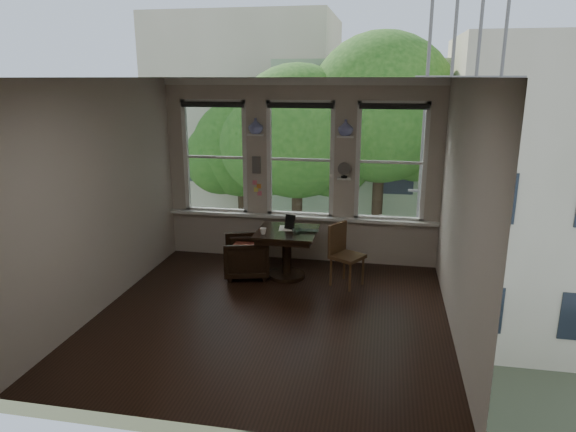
% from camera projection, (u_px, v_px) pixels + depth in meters
% --- Properties ---
extents(ground, '(4.50, 4.50, 0.00)m').
position_uv_depth(ground, '(272.00, 315.00, 6.69)').
color(ground, black).
rests_on(ground, ground).
extents(ceiling, '(4.50, 4.50, 0.00)m').
position_uv_depth(ceiling, '(269.00, 77.00, 5.90)').
color(ceiling, silver).
rests_on(ceiling, ground).
extents(wall_back, '(4.50, 0.00, 4.50)m').
position_uv_depth(wall_back, '(301.00, 172.00, 8.43)').
color(wall_back, '#BFB2A3').
rests_on(wall_back, ground).
extents(wall_front, '(4.50, 0.00, 4.50)m').
position_uv_depth(wall_front, '(210.00, 269.00, 4.16)').
color(wall_front, '#BFB2A3').
rests_on(wall_front, ground).
extents(wall_left, '(0.00, 4.50, 4.50)m').
position_uv_depth(wall_left, '(103.00, 196.00, 6.70)').
color(wall_left, '#BFB2A3').
rests_on(wall_left, ground).
extents(wall_right, '(0.00, 4.50, 4.50)m').
position_uv_depth(wall_right, '(462.00, 212.00, 5.89)').
color(wall_right, '#BFB2A3').
rests_on(wall_right, ground).
extents(window_left, '(1.10, 0.12, 1.90)m').
position_uv_depth(window_left, '(216.00, 157.00, 8.63)').
color(window_left, white).
rests_on(window_left, ground).
extents(window_center, '(1.10, 0.12, 1.90)m').
position_uv_depth(window_center, '(301.00, 159.00, 8.37)').
color(window_center, white).
rests_on(window_center, ground).
extents(window_right, '(1.10, 0.12, 1.90)m').
position_uv_depth(window_right, '(391.00, 162.00, 8.11)').
color(window_right, white).
rests_on(window_right, ground).
extents(shelf_left, '(0.26, 0.16, 0.03)m').
position_uv_depth(shelf_left, '(256.00, 135.00, 8.30)').
color(shelf_left, white).
rests_on(shelf_left, ground).
extents(shelf_right, '(0.26, 0.16, 0.03)m').
position_uv_depth(shelf_right, '(345.00, 136.00, 8.04)').
color(shelf_right, white).
rests_on(shelf_right, ground).
extents(intercom, '(0.14, 0.06, 0.28)m').
position_uv_depth(intercom, '(257.00, 165.00, 8.46)').
color(intercom, '#59544F').
rests_on(intercom, ground).
extents(sticky_notes, '(0.16, 0.01, 0.24)m').
position_uv_depth(sticky_notes, '(257.00, 186.00, 8.56)').
color(sticky_notes, pink).
rests_on(sticky_notes, ground).
extents(desk_fan, '(0.20, 0.20, 0.24)m').
position_uv_depth(desk_fan, '(344.00, 173.00, 8.17)').
color(desk_fan, '#59544F').
rests_on(desk_fan, ground).
extents(vase_left, '(0.24, 0.24, 0.25)m').
position_uv_depth(vase_left, '(256.00, 126.00, 8.27)').
color(vase_left, white).
rests_on(vase_left, shelf_left).
extents(vase_right, '(0.24, 0.24, 0.25)m').
position_uv_depth(vase_right, '(346.00, 128.00, 8.01)').
color(vase_right, white).
rests_on(vase_right, shelf_right).
extents(table, '(0.90, 0.90, 0.75)m').
position_uv_depth(table, '(287.00, 254.00, 7.87)').
color(table, black).
rests_on(table, ground).
extents(armchair_left, '(0.84, 0.83, 0.63)m').
position_uv_depth(armchair_left, '(246.00, 257.00, 7.94)').
color(armchair_left, black).
rests_on(armchair_left, ground).
extents(cushion_red, '(0.45, 0.45, 0.06)m').
position_uv_depth(cushion_red, '(246.00, 248.00, 7.90)').
color(cushion_red, maroon).
rests_on(cushion_red, armchair_left).
extents(side_chair_right, '(0.57, 0.57, 0.92)m').
position_uv_depth(side_chair_right, '(347.00, 256.00, 7.54)').
color(side_chair_right, '#442B18').
rests_on(side_chair_right, ground).
extents(laptop, '(0.33, 0.21, 0.03)m').
position_uv_depth(laptop, '(307.00, 232.00, 7.68)').
color(laptop, black).
rests_on(laptop, table).
extents(mug, '(0.11, 0.11, 0.10)m').
position_uv_depth(mug, '(263.00, 231.00, 7.59)').
color(mug, white).
rests_on(mug, table).
extents(drinking_glass, '(0.16, 0.16, 0.11)m').
position_uv_depth(drinking_glass, '(297.00, 231.00, 7.58)').
color(drinking_glass, white).
rests_on(drinking_glass, table).
extents(tablet, '(0.17, 0.12, 0.22)m').
position_uv_depth(tablet, '(290.00, 222.00, 7.84)').
color(tablet, black).
rests_on(tablet, table).
extents(papers, '(0.26, 0.33, 0.00)m').
position_uv_depth(papers, '(286.00, 228.00, 7.89)').
color(papers, silver).
rests_on(papers, table).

